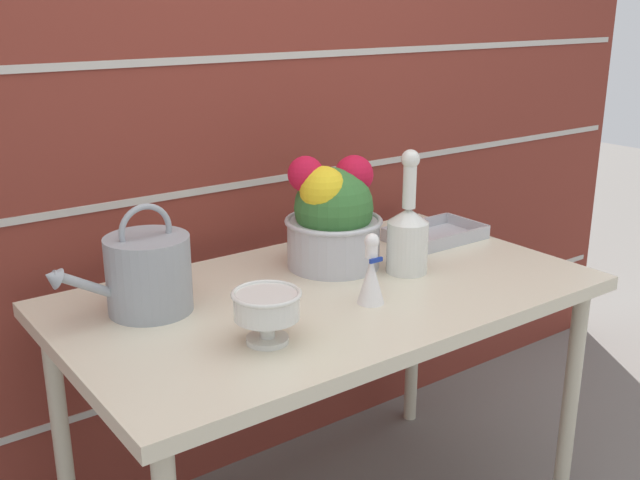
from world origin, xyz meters
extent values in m
cube|color=maroon|center=(0.00, 0.49, 1.10)|extent=(3.60, 0.08, 2.20)
cube|color=#B7B2A8|center=(0.00, 0.45, 0.34)|extent=(3.53, 0.00, 0.02)
cube|color=#B7B2A8|center=(0.00, 0.45, 0.92)|extent=(3.53, 0.00, 0.02)
cube|color=#B7B2A8|center=(0.00, 0.45, 1.28)|extent=(3.53, 0.00, 0.02)
cube|color=beige|center=(0.00, 0.00, 0.72)|extent=(1.34, 0.76, 0.04)
cylinder|color=beige|center=(0.61, -0.32, 0.35)|extent=(0.04, 0.04, 0.70)
cylinder|color=beige|center=(-0.61, 0.32, 0.35)|extent=(0.04, 0.04, 0.70)
cylinder|color=beige|center=(0.61, 0.32, 0.35)|extent=(0.04, 0.04, 0.70)
cylinder|color=#93999E|center=(-0.42, 0.14, 0.83)|extent=(0.20, 0.20, 0.18)
cylinder|color=#93999E|center=(-0.57, 0.14, 0.84)|extent=(0.14, 0.02, 0.09)
cone|color=#93999E|center=(-0.63, 0.14, 0.87)|extent=(0.05, 0.05, 0.06)
torus|color=#93999E|center=(-0.42, 0.14, 0.93)|extent=(0.13, 0.01, 0.13)
cylinder|color=silver|center=(-0.29, -0.17, 0.75)|extent=(0.09, 0.09, 0.01)
cylinder|color=silver|center=(-0.29, -0.17, 0.77)|extent=(0.03, 0.03, 0.04)
sphere|color=silver|center=(-0.29, -0.17, 0.78)|extent=(0.04, 0.04, 0.04)
cylinder|color=silver|center=(-0.29, -0.17, 0.82)|extent=(0.14, 0.14, 0.05)
torus|color=silver|center=(-0.29, -0.17, 0.85)|extent=(0.15, 0.15, 0.01)
cylinder|color=#BCBCC1|center=(0.11, 0.13, 0.80)|extent=(0.25, 0.25, 0.13)
torus|color=#BCBCC1|center=(0.11, 0.13, 0.87)|extent=(0.27, 0.27, 0.01)
sphere|color=#387033|center=(0.11, 0.13, 0.91)|extent=(0.21, 0.21, 0.21)
sphere|color=yellow|center=(0.07, 0.12, 0.96)|extent=(0.13, 0.13, 0.13)
sphere|color=red|center=(0.05, 0.16, 1.00)|extent=(0.10, 0.10, 0.10)
sphere|color=red|center=(0.18, 0.13, 0.99)|extent=(0.11, 0.11, 0.11)
cylinder|color=silver|center=(0.24, -0.02, 0.81)|extent=(0.11, 0.11, 0.14)
cone|color=silver|center=(0.24, -0.02, 0.90)|extent=(0.11, 0.11, 0.04)
cylinder|color=silver|center=(0.24, -0.02, 0.97)|extent=(0.04, 0.04, 0.11)
sphere|color=silver|center=(0.24, -0.02, 1.05)|extent=(0.05, 0.05, 0.05)
cone|color=white|center=(0.03, -0.13, 0.80)|extent=(0.07, 0.07, 0.12)
cylinder|color=white|center=(0.03, -0.13, 0.88)|extent=(0.03, 0.03, 0.04)
sphere|color=white|center=(0.03, -0.13, 0.90)|extent=(0.04, 0.04, 0.04)
cube|color=#193399|center=(0.03, -0.15, 0.85)|extent=(0.04, 0.01, 0.01)
cube|color=#B7B7BC|center=(0.51, 0.14, 0.74)|extent=(0.28, 0.18, 0.01)
cube|color=#B7B7BC|center=(0.51, 0.05, 0.76)|extent=(0.28, 0.01, 0.04)
cube|color=#B7B7BC|center=(0.51, 0.23, 0.76)|extent=(0.28, 0.01, 0.04)
cube|color=#B7B7BC|center=(0.37, 0.14, 0.76)|extent=(0.01, 0.18, 0.04)
cube|color=#B7B7BC|center=(0.65, 0.14, 0.76)|extent=(0.01, 0.18, 0.04)
camera|label=1|loc=(-1.06, -1.40, 1.43)|focal=42.00mm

